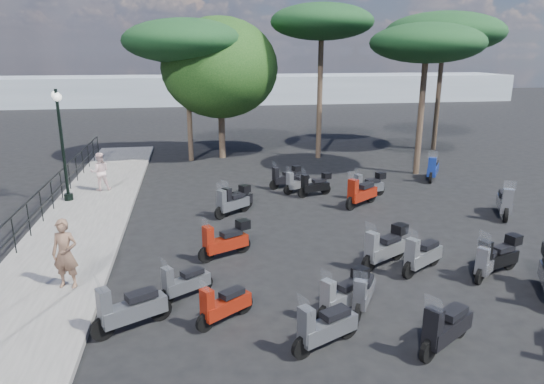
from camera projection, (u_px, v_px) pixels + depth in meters
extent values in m
plane|color=black|center=(297.00, 270.00, 13.19)|extent=(120.00, 120.00, 0.00)
cube|color=#615E5C|center=(71.00, 241.00, 14.98)|extent=(3.00, 30.00, 0.15)
cylinder|color=black|center=(14.00, 235.00, 13.76)|extent=(0.04, 0.04, 1.10)
cylinder|color=black|center=(29.00, 219.00, 15.06)|extent=(0.04, 0.04, 1.10)
cylinder|color=black|center=(41.00, 206.00, 16.35)|extent=(0.04, 0.04, 1.10)
cylinder|color=black|center=(52.00, 194.00, 17.65)|extent=(0.04, 0.04, 1.10)
cylinder|color=black|center=(61.00, 185.00, 18.94)|extent=(0.04, 0.04, 1.10)
cylinder|color=black|center=(69.00, 176.00, 20.24)|extent=(0.04, 0.04, 1.10)
cylinder|color=black|center=(76.00, 169.00, 21.53)|extent=(0.04, 0.04, 1.10)
cylinder|color=black|center=(83.00, 162.00, 22.83)|extent=(0.04, 0.04, 1.10)
cylinder|color=black|center=(88.00, 156.00, 24.12)|extent=(0.04, 0.04, 1.10)
cylinder|color=black|center=(93.00, 151.00, 25.42)|extent=(0.04, 0.04, 1.10)
cylinder|color=black|center=(98.00, 146.00, 26.71)|extent=(0.04, 0.04, 1.10)
cube|color=black|center=(19.00, 210.00, 14.26)|extent=(0.04, 26.00, 0.04)
cube|color=black|center=(22.00, 227.00, 14.41)|extent=(0.04, 26.00, 0.04)
cylinder|color=black|center=(69.00, 197.00, 18.82)|extent=(0.34, 0.34, 0.26)
cylinder|color=black|center=(62.00, 146.00, 18.26)|extent=(0.12, 0.12, 4.25)
cylinder|color=black|center=(56.00, 93.00, 17.71)|extent=(0.33, 0.92, 0.04)
sphere|color=white|center=(55.00, 95.00, 18.15)|extent=(0.30, 0.30, 0.30)
sphere|color=white|center=(57.00, 97.00, 17.33)|extent=(0.30, 0.30, 0.30)
imported|color=brown|center=(65.00, 254.00, 11.70)|extent=(0.71, 0.54, 1.74)
imported|color=beige|center=(100.00, 172.00, 19.96)|extent=(0.88, 0.74, 1.59)
cylinder|color=black|center=(103.00, 329.00, 9.92)|extent=(0.50, 0.33, 0.51)
cylinder|color=black|center=(161.00, 310.00, 10.66)|extent=(0.50, 0.33, 0.51)
cube|color=#484A4F|center=(134.00, 310.00, 10.27)|extent=(1.40, 0.96, 0.36)
cube|color=black|center=(141.00, 295.00, 10.29)|extent=(0.71, 0.58, 0.15)
cube|color=#484A4F|center=(104.00, 306.00, 9.84)|extent=(0.36, 0.39, 0.75)
plane|color=white|center=(99.00, 286.00, 9.66)|extent=(0.26, 0.40, 0.40)
cylinder|color=black|center=(205.00, 322.00, 10.23)|extent=(0.41, 0.32, 0.44)
cylinder|color=black|center=(244.00, 304.00, 10.96)|extent=(0.41, 0.32, 0.44)
cube|color=maroon|center=(227.00, 306.00, 10.58)|extent=(1.15, 0.93, 0.31)
cube|color=black|center=(232.00, 293.00, 10.61)|extent=(0.61, 0.54, 0.13)
cube|color=maroon|center=(207.00, 303.00, 10.16)|extent=(0.32, 0.34, 0.64)
plane|color=white|center=(204.00, 287.00, 10.01)|extent=(0.26, 0.33, 0.34)
cylinder|color=black|center=(166.00, 297.00, 11.27)|extent=(0.41, 0.30, 0.43)
cylinder|color=black|center=(205.00, 283.00, 11.95)|extent=(0.41, 0.30, 0.43)
cube|color=#484A4F|center=(187.00, 284.00, 11.60)|extent=(1.15, 0.87, 0.30)
cube|color=black|center=(192.00, 272.00, 11.62)|extent=(0.60, 0.51, 0.13)
cube|color=#484A4F|center=(168.00, 281.00, 11.20)|extent=(0.31, 0.33, 0.63)
plane|color=white|center=(165.00, 265.00, 11.06)|extent=(0.24, 0.33, 0.33)
cylinder|color=black|center=(226.00, 210.00, 17.34)|extent=(0.43, 0.40, 0.49)
cylinder|color=black|center=(248.00, 202.00, 18.26)|extent=(0.43, 0.40, 0.49)
cube|color=black|center=(238.00, 201.00, 17.79)|extent=(1.20, 1.15, 0.34)
cube|color=black|center=(241.00, 193.00, 17.84)|extent=(0.65, 0.64, 0.14)
cube|color=black|center=(227.00, 197.00, 17.27)|extent=(0.37, 0.37, 0.71)
plane|color=white|center=(225.00, 185.00, 17.10)|extent=(0.32, 0.34, 0.38)
cylinder|color=black|center=(302.00, 347.00, 9.33)|extent=(0.48, 0.30, 0.48)
cylinder|color=black|center=(348.00, 327.00, 10.00)|extent=(0.48, 0.30, 0.48)
cube|color=#484A4F|center=(328.00, 328.00, 9.64)|extent=(1.33, 0.88, 0.34)
cube|color=black|center=(335.00, 313.00, 9.66)|extent=(0.68, 0.54, 0.14)
cube|color=#484A4F|center=(306.00, 325.00, 9.25)|extent=(0.33, 0.37, 0.71)
plane|color=white|center=(304.00, 304.00, 9.09)|extent=(0.24, 0.38, 0.37)
cylinder|color=black|center=(358.00, 311.00, 10.68)|extent=(0.30, 0.41, 0.43)
cylinder|color=black|center=(368.00, 290.00, 11.62)|extent=(0.30, 0.41, 0.43)
cube|color=gray|center=(364.00, 293.00, 11.14)|extent=(0.86, 1.14, 0.30)
cube|color=black|center=(366.00, 281.00, 11.21)|extent=(0.50, 0.59, 0.12)
cube|color=gray|center=(360.00, 293.00, 10.63)|extent=(0.33, 0.31, 0.62)
plane|color=white|center=(360.00, 278.00, 10.47)|extent=(0.32, 0.24, 0.33)
cylinder|color=black|center=(206.00, 255.00, 13.57)|extent=(0.48, 0.30, 0.48)
cylinder|color=black|center=(243.00, 245.00, 14.25)|extent=(0.48, 0.30, 0.48)
cube|color=maroon|center=(226.00, 243.00, 13.89)|extent=(1.33, 0.89, 0.34)
cube|color=black|center=(231.00, 233.00, 13.91)|extent=(0.68, 0.54, 0.14)
cube|color=maroon|center=(208.00, 239.00, 13.49)|extent=(0.33, 0.37, 0.71)
plane|color=white|center=(206.00, 224.00, 13.33)|extent=(0.24, 0.38, 0.37)
cube|color=black|center=(243.00, 224.00, 14.08)|extent=(0.45, 0.44, 0.26)
cylinder|color=black|center=(220.00, 213.00, 17.08)|extent=(0.44, 0.37, 0.48)
cylinder|color=black|center=(245.00, 205.00, 17.92)|extent=(0.44, 0.37, 0.48)
cube|color=#484A4F|center=(234.00, 204.00, 17.49)|extent=(1.23, 1.06, 0.34)
cube|color=black|center=(237.00, 196.00, 17.53)|extent=(0.66, 0.60, 0.14)
cube|color=#484A4F|center=(222.00, 200.00, 17.01)|extent=(0.36, 0.37, 0.70)
plane|color=white|center=(220.00, 188.00, 16.84)|extent=(0.29, 0.35, 0.37)
cube|color=black|center=(245.00, 189.00, 17.76)|extent=(0.46, 0.46, 0.26)
cylinder|color=black|center=(274.00, 185.00, 20.74)|extent=(0.44, 0.24, 0.44)
cylinder|color=black|center=(296.00, 181.00, 21.26)|extent=(0.44, 0.24, 0.44)
cube|color=black|center=(286.00, 179.00, 20.98)|extent=(1.23, 0.70, 0.31)
cube|color=black|center=(289.00, 173.00, 20.98)|extent=(0.61, 0.45, 0.13)
cube|color=black|center=(276.00, 175.00, 20.66)|extent=(0.28, 0.33, 0.64)
plane|color=white|center=(275.00, 166.00, 20.52)|extent=(0.19, 0.35, 0.34)
cube|color=black|center=(296.00, 168.00, 21.11)|extent=(0.39, 0.38, 0.24)
cylinder|color=black|center=(325.00, 314.00, 10.52)|extent=(0.44, 0.33, 0.46)
cylinder|color=black|center=(358.00, 297.00, 11.26)|extent=(0.44, 0.33, 0.46)
cube|color=gray|center=(344.00, 298.00, 10.87)|extent=(1.23, 0.94, 0.33)
cube|color=black|center=(349.00, 285.00, 10.90)|extent=(0.64, 0.55, 0.13)
cube|color=gray|center=(328.00, 295.00, 10.45)|extent=(0.33, 0.36, 0.67)
plane|color=white|center=(327.00, 278.00, 10.29)|extent=(0.26, 0.35, 0.36)
cube|color=black|center=(360.00, 273.00, 11.10)|extent=(0.44, 0.43, 0.25)
cylinder|color=black|center=(428.00, 350.00, 9.22)|extent=(0.48, 0.36, 0.50)
cylinder|color=black|center=(461.00, 326.00, 10.03)|extent=(0.48, 0.36, 0.50)
cube|color=black|center=(448.00, 328.00, 9.61)|extent=(1.34, 1.03, 0.36)
cube|color=black|center=(454.00, 312.00, 9.64)|extent=(0.70, 0.60, 0.15)
cube|color=black|center=(433.00, 326.00, 9.14)|extent=(0.36, 0.39, 0.73)
plane|color=white|center=(434.00, 305.00, 8.97)|extent=(0.28, 0.38, 0.39)
cylinder|color=black|center=(369.00, 263.00, 13.00)|extent=(0.49, 0.34, 0.51)
cylinder|color=black|center=(398.00, 251.00, 13.77)|extent=(0.49, 0.34, 0.51)
cube|color=gray|center=(385.00, 250.00, 13.36)|extent=(1.37, 0.99, 0.36)
cube|color=black|center=(390.00, 239.00, 13.39)|extent=(0.71, 0.59, 0.15)
cube|color=gray|center=(372.00, 246.00, 12.91)|extent=(0.36, 0.39, 0.74)
plane|color=white|center=(371.00, 230.00, 12.74)|extent=(0.27, 0.39, 0.39)
cube|color=black|center=(400.00, 229.00, 13.59)|extent=(0.48, 0.47, 0.27)
cylinder|color=black|center=(303.00, 193.00, 19.57)|extent=(0.44, 0.22, 0.44)
cylinder|color=black|center=(326.00, 189.00, 20.05)|extent=(0.44, 0.22, 0.44)
cube|color=black|center=(315.00, 187.00, 19.78)|extent=(1.22, 0.66, 0.31)
cube|color=black|center=(319.00, 181.00, 19.78)|extent=(0.60, 0.43, 0.13)
cube|color=black|center=(305.00, 183.00, 19.48)|extent=(0.27, 0.32, 0.64)
plane|color=white|center=(304.00, 173.00, 19.34)|extent=(0.17, 0.35, 0.34)
cube|color=black|center=(326.00, 176.00, 19.90)|extent=(0.38, 0.37, 0.24)
cylinder|color=black|center=(288.00, 190.00, 20.01)|extent=(0.43, 0.25, 0.43)
cylinder|color=black|center=(309.00, 186.00, 20.58)|extent=(0.43, 0.25, 0.43)
cube|color=gray|center=(300.00, 184.00, 20.27)|extent=(1.19, 0.74, 0.30)
cube|color=black|center=(303.00, 178.00, 20.28)|extent=(0.60, 0.46, 0.13)
cube|color=gray|center=(290.00, 180.00, 19.93)|extent=(0.29, 0.32, 0.63)
plane|color=white|center=(289.00, 171.00, 19.79)|extent=(0.20, 0.34, 0.33)
cylinder|color=black|center=(480.00, 276.00, 12.31)|extent=(0.40, 0.35, 0.44)
cylinder|color=black|center=(494.00, 263.00, 13.11)|extent=(0.40, 0.35, 0.44)
cube|color=gray|center=(488.00, 263.00, 12.70)|extent=(1.13, 1.00, 0.31)
cube|color=black|center=(492.00, 252.00, 12.74)|extent=(0.61, 0.56, 0.13)
cube|color=gray|center=(483.00, 260.00, 12.25)|extent=(0.33, 0.34, 0.65)
plane|color=white|center=(484.00, 245.00, 12.09)|extent=(0.28, 0.32, 0.34)
cylinder|color=black|center=(409.00, 270.00, 12.63)|extent=(0.47, 0.35, 0.49)
cylinder|color=black|center=(434.00, 257.00, 13.41)|extent=(0.47, 0.35, 0.49)
cube|color=gray|center=(423.00, 256.00, 13.00)|extent=(1.31, 1.00, 0.35)
cube|color=black|center=(428.00, 245.00, 13.03)|extent=(0.68, 0.59, 0.14)
cube|color=gray|center=(412.00, 252.00, 12.55)|extent=(0.35, 0.38, 0.72)
plane|color=white|center=(412.00, 236.00, 12.38)|extent=(0.27, 0.37, 0.38)
cylinder|color=black|center=(351.00, 203.00, 18.06)|extent=(0.50, 0.40, 0.53)
cylinder|color=black|center=(371.00, 196.00, 18.97)|extent=(0.50, 0.40, 0.53)
cube|color=maroon|center=(362.00, 194.00, 18.50)|extent=(1.40, 1.14, 0.38)
cube|color=black|center=(366.00, 185.00, 18.54)|extent=(0.74, 0.66, 0.16)
cube|color=maroon|center=(353.00, 190.00, 17.98)|extent=(0.39, 0.41, 0.78)
plane|color=white|center=(353.00, 177.00, 17.80)|extent=(0.32, 0.39, 0.41)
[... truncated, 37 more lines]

